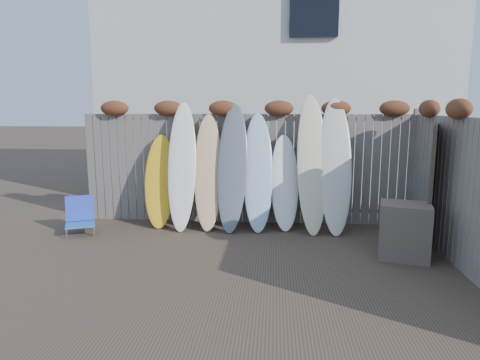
# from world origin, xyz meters

# --- Properties ---
(ground) EXTENTS (80.00, 80.00, 0.00)m
(ground) POSITION_xyz_m (0.00, 0.00, 0.00)
(ground) COLOR #493A2D
(back_fence) EXTENTS (6.05, 0.28, 2.24)m
(back_fence) POSITION_xyz_m (0.06, 2.39, 1.18)
(back_fence) COLOR slate
(back_fence) RESTS_ON ground
(right_fence) EXTENTS (0.28, 4.40, 2.24)m
(right_fence) POSITION_xyz_m (2.99, 0.25, 1.14)
(right_fence) COLOR slate
(right_fence) RESTS_ON ground
(house) EXTENTS (8.50, 5.50, 6.33)m
(house) POSITION_xyz_m (0.50, 6.50, 3.20)
(house) COLOR silver
(house) RESTS_ON ground
(beach_chair) EXTENTS (0.63, 0.64, 0.62)m
(beach_chair) POSITION_xyz_m (-2.76, 1.46, 0.29)
(beach_chair) COLOR blue
(beach_chair) RESTS_ON ground
(wooden_crate) EXTENTS (0.79, 0.71, 0.79)m
(wooden_crate) POSITION_xyz_m (2.38, 0.65, 0.40)
(wooden_crate) COLOR brown
(wooden_crate) RESTS_ON ground
(lattice_panel) EXTENTS (0.49, 1.19, 1.88)m
(lattice_panel) POSITION_xyz_m (2.92, 1.23, 0.94)
(lattice_panel) COLOR brown
(lattice_panel) RESTS_ON ground
(surfboard_0) EXTENTS (0.58, 0.62, 1.64)m
(surfboard_0) POSITION_xyz_m (-1.51, 2.03, 0.82)
(surfboard_0) COLOR yellow
(surfboard_0) RESTS_ON ground
(surfboard_1) EXTENTS (0.54, 0.81, 2.22)m
(surfboard_1) POSITION_xyz_m (-1.08, 1.95, 1.11)
(surfboard_1) COLOR white
(surfboard_1) RESTS_ON ground
(surfboard_2) EXTENTS (0.55, 0.75, 2.01)m
(surfboard_2) POSITION_xyz_m (-0.63, 1.98, 1.00)
(surfboard_2) COLOR #F5CD77
(surfboard_2) RESTS_ON ground
(surfboard_3) EXTENTS (0.57, 0.80, 2.19)m
(surfboard_3) POSITION_xyz_m (-0.19, 1.94, 1.10)
(surfboard_3) COLOR slate
(surfboard_3) RESTS_ON ground
(surfboard_4) EXTENTS (0.56, 0.75, 2.02)m
(surfboard_4) POSITION_xyz_m (0.25, 1.98, 1.01)
(surfboard_4) COLOR #A7C8E5
(surfboard_4) RESTS_ON ground
(surfboard_5) EXTENTS (0.54, 0.64, 1.65)m
(surfboard_5) POSITION_xyz_m (0.72, 2.04, 0.82)
(surfboard_5) COLOR white
(surfboard_5) RESTS_ON ground
(surfboard_6) EXTENTS (0.56, 0.85, 2.35)m
(surfboard_6) POSITION_xyz_m (1.17, 1.94, 1.17)
(surfboard_6) COLOR beige
(surfboard_6) RESTS_ON ground
(surfboard_7) EXTENTS (0.56, 0.81, 2.30)m
(surfboard_7) POSITION_xyz_m (1.57, 1.94, 1.15)
(surfboard_7) COLOR beige
(surfboard_7) RESTS_ON ground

